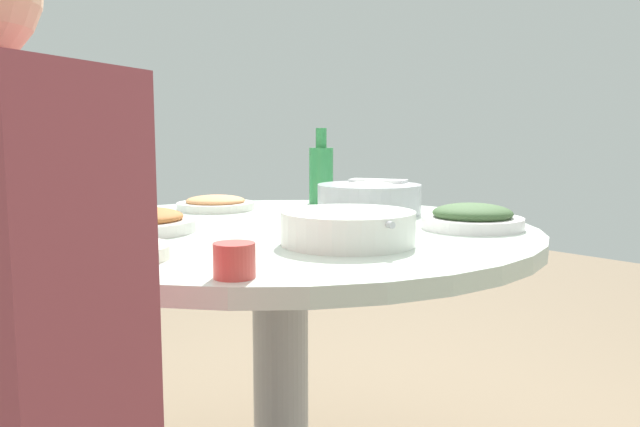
# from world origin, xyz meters

# --- Properties ---
(round_dining_table) EXTENTS (1.14, 1.14, 0.76)m
(round_dining_table) POSITION_xyz_m (0.00, 0.00, 0.63)
(round_dining_table) COLOR #99999E
(round_dining_table) RESTS_ON ground
(rice_bowl) EXTENTS (0.27, 0.27, 0.08)m
(rice_bowl) POSITION_xyz_m (-0.04, 0.32, 0.79)
(rice_bowl) COLOR #B2B5BA
(rice_bowl) RESTS_ON round_dining_table
(soup_bowl) EXTENTS (0.27, 0.25, 0.06)m
(soup_bowl) POSITION_xyz_m (0.27, -0.04, 0.79)
(soup_bowl) COLOR white
(soup_bowl) RESTS_ON round_dining_table
(dish_stirfry) EXTENTS (0.24, 0.24, 0.05)m
(dish_stirfry) POSITION_xyz_m (-0.14, -0.27, 0.78)
(dish_stirfry) COLOR silver
(dish_stirfry) RESTS_ON round_dining_table
(dish_shrimp) EXTENTS (0.21, 0.21, 0.04)m
(dish_shrimp) POSITION_xyz_m (-0.37, 0.06, 0.77)
(dish_shrimp) COLOR white
(dish_shrimp) RESTS_ON round_dining_table
(dish_greens) EXTENTS (0.22, 0.22, 0.05)m
(dish_greens) POSITION_xyz_m (0.30, 0.30, 0.78)
(dish_greens) COLOR white
(dish_greens) RESTS_ON round_dining_table
(dish_eggplant) EXTENTS (0.19, 0.19, 0.04)m
(dish_eggplant) POSITION_xyz_m (0.11, -0.43, 0.77)
(dish_eggplant) COLOR white
(dish_eggplant) RESTS_ON round_dining_table
(green_bottle) EXTENTS (0.07, 0.07, 0.22)m
(green_bottle) POSITION_xyz_m (-0.29, 0.38, 0.84)
(green_bottle) COLOR #318847
(green_bottle) RESTS_ON round_dining_table
(tea_cup_near) EXTENTS (0.06, 0.06, 0.05)m
(tea_cup_near) POSITION_xyz_m (0.36, -0.36, 0.78)
(tea_cup_near) COLOR #C9443E
(tea_cup_near) RESTS_ON round_dining_table
(tea_cup_far) EXTENTS (0.07, 0.07, 0.07)m
(tea_cup_far) POSITION_xyz_m (-0.25, -0.46, 0.79)
(tea_cup_far) COLOR silver
(tea_cup_far) RESTS_ON round_dining_table
(tea_cup_side) EXTENTS (0.07, 0.07, 0.06)m
(tea_cup_side) POSITION_xyz_m (-0.47, -0.17, 0.79)
(tea_cup_side) COLOR #33519C
(tea_cup_side) RESTS_ON round_dining_table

